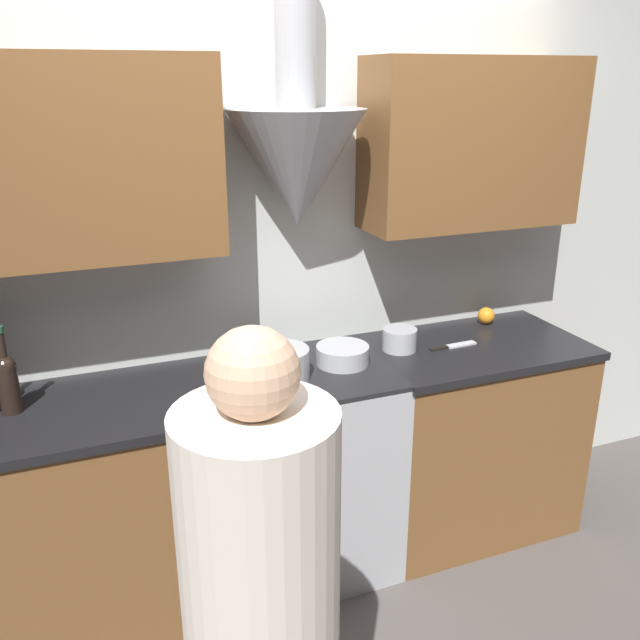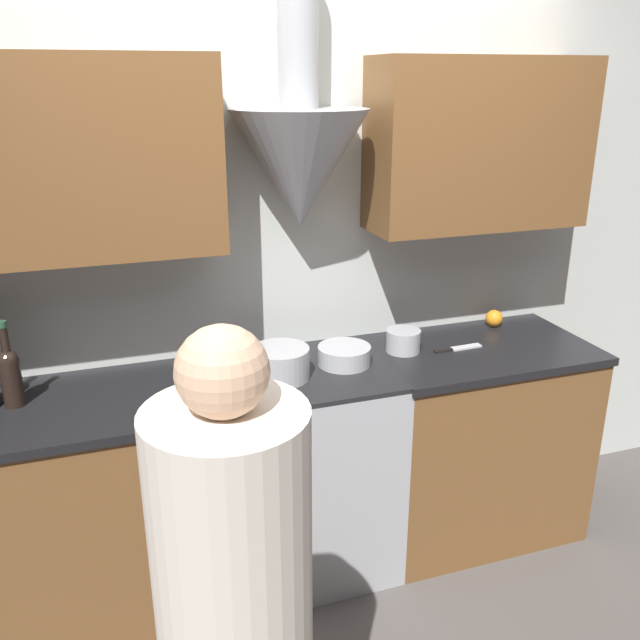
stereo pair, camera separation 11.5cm
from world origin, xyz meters
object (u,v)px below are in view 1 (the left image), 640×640
(stock_pot, at_px, (280,364))
(mixing_bowl, at_px, (342,355))
(stove_range, at_px, (311,467))
(saucepan, at_px, (400,339))
(wine_bottle_7, at_px, (7,380))
(orange_fruit, at_px, (486,316))
(person_foreground_left, at_px, (262,634))

(stock_pot, xyz_separation_m, mixing_bowl, (0.29, 0.05, -0.02))
(stove_range, xyz_separation_m, mixing_bowl, (0.14, 0.01, 0.50))
(stock_pot, bearing_deg, saucepan, 9.40)
(mixing_bowl, distance_m, saucepan, 0.30)
(wine_bottle_7, xyz_separation_m, stock_pot, (0.98, -0.08, -0.06))
(orange_fruit, xyz_separation_m, person_foreground_left, (-1.57, -1.43, -0.08))
(wine_bottle_7, distance_m, stock_pot, 0.99)
(wine_bottle_7, height_order, stock_pot, wine_bottle_7)
(saucepan, bearing_deg, person_foreground_left, -128.33)
(wine_bottle_7, height_order, person_foreground_left, person_foreground_left)
(mixing_bowl, xyz_separation_m, saucepan, (0.29, 0.05, 0.01))
(saucepan, xyz_separation_m, person_foreground_left, (-1.02, -1.29, -0.09))
(stock_pot, relative_size, saucepan, 1.54)
(orange_fruit, bearing_deg, saucepan, -165.43)
(stock_pot, bearing_deg, wine_bottle_7, 175.22)
(orange_fruit, bearing_deg, wine_bottle_7, -175.78)
(orange_fruit, height_order, person_foreground_left, person_foreground_left)
(mixing_bowl, bearing_deg, saucepan, 9.42)
(stove_range, height_order, saucepan, saucepan)
(stove_range, relative_size, orange_fruit, 11.53)
(stock_pot, distance_m, saucepan, 0.59)
(stock_pot, relative_size, mixing_bowl, 1.05)
(wine_bottle_7, height_order, saucepan, wine_bottle_7)
(stove_range, height_order, stock_pot, stock_pot)
(orange_fruit, relative_size, person_foreground_left, 0.05)
(wine_bottle_7, bearing_deg, saucepan, 0.51)
(saucepan, relative_size, person_foreground_left, 0.09)
(mixing_bowl, bearing_deg, person_foreground_left, -120.34)
(stove_range, relative_size, mixing_bowl, 4.24)
(wine_bottle_7, relative_size, orange_fruit, 4.02)
(mixing_bowl, height_order, saucepan, saucepan)
(mixing_bowl, distance_m, person_foreground_left, 1.44)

